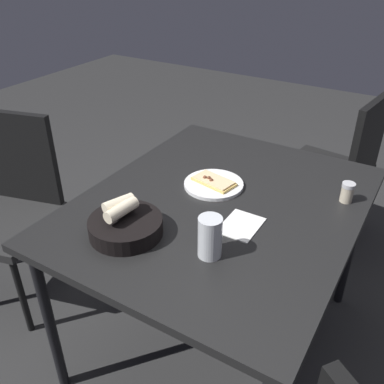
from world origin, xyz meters
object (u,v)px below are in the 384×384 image
at_px(beer_glass, 210,239).
at_px(pizza_plate, 214,184).
at_px(chair_spare, 8,199).
at_px(bread_basket, 125,225).
at_px(pepper_shaker, 347,193).
at_px(chair_far, 341,162).
at_px(dining_table, 220,215).

bearing_deg(beer_glass, pizza_plate, -153.04).
height_order(beer_glass, chair_spare, chair_spare).
height_order(bread_basket, chair_spare, chair_spare).
xyz_separation_m(pepper_shaker, chair_spare, (0.44, -1.41, -0.25)).
bearing_deg(pepper_shaker, chair_spare, -72.86).
bearing_deg(chair_spare, pizza_plate, 106.64).
bearing_deg(chair_far, bread_basket, -16.42).
xyz_separation_m(chair_far, chair_spare, (1.21, -1.24, 0.01)).
bearing_deg(chair_far, pepper_shaker, 12.68).
relative_size(dining_table, bread_basket, 4.83).
relative_size(bread_basket, pepper_shaker, 3.18).
bearing_deg(chair_far, chair_spare, -45.75).
relative_size(dining_table, pizza_plate, 5.03).
height_order(beer_glass, chair_far, chair_far).
bearing_deg(chair_far, beer_glass, -4.74).
distance_m(dining_table, bread_basket, 0.39).
height_order(pizza_plate, chair_far, chair_far).
distance_m(bread_basket, chair_far, 1.43).
relative_size(pizza_plate, chair_spare, 0.26).
bearing_deg(chair_far, dining_table, -12.25).
xyz_separation_m(dining_table, chair_far, (-1.01, 0.22, -0.16)).
bearing_deg(pepper_shaker, dining_table, -58.40).
bearing_deg(bread_basket, chair_spare, -99.63).
distance_m(dining_table, pizza_plate, 0.14).
relative_size(dining_table, chair_far, 1.30).
bearing_deg(dining_table, beer_glass, 21.31).
bearing_deg(pepper_shaker, beer_glass, -27.97).
bearing_deg(pizza_plate, bread_basket, -13.16).
xyz_separation_m(pepper_shaker, chair_far, (-0.77, -0.17, -0.26)).
xyz_separation_m(pizza_plate, bread_basket, (0.42, -0.10, 0.02)).
bearing_deg(beer_glass, chair_far, 175.26).
xyz_separation_m(beer_glass, chair_spare, (-0.09, -1.13, -0.27)).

